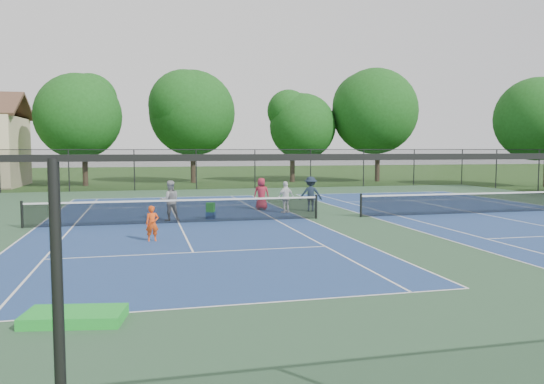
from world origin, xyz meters
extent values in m
plane|color=#234716|center=(0.00, 0.00, 0.00)|extent=(140.00, 140.00, 0.00)
cube|color=#30553A|center=(0.00, 0.00, 0.00)|extent=(36.00, 36.00, 0.01)
cube|color=navy|center=(-7.00, 0.00, 0.01)|extent=(10.97, 23.77, 0.00)
cube|color=white|center=(-7.00, 11.88, 0.01)|extent=(10.97, 0.06, 0.00)
cube|color=white|center=(-7.00, -11.88, 0.01)|extent=(10.97, 0.06, 0.00)
cube|color=white|center=(-12.48, 0.00, 0.01)|extent=(0.06, 23.77, 0.00)
cube|color=white|center=(-1.51, 0.00, 0.01)|extent=(0.06, 23.77, 0.00)
cube|color=white|center=(-11.12, 0.00, 0.01)|extent=(0.06, 23.77, 0.00)
cube|color=white|center=(-2.88, 0.00, 0.01)|extent=(0.06, 23.77, 0.00)
cube|color=white|center=(-7.00, 6.40, 0.01)|extent=(8.23, 0.06, 0.00)
cube|color=white|center=(-7.00, -6.40, 0.01)|extent=(8.23, 0.06, 0.00)
cube|color=white|center=(-7.00, 0.00, 0.01)|extent=(0.06, 12.80, 0.00)
cylinder|color=black|center=(-12.95, 0.00, 0.54)|extent=(0.10, 0.10, 1.07)
cylinder|color=black|center=(-1.05, 0.00, 0.54)|extent=(0.10, 0.10, 1.07)
cube|color=black|center=(-7.00, 0.00, 0.47)|extent=(11.90, 0.01, 0.90)
cube|color=white|center=(-7.00, 0.00, 0.95)|extent=(11.90, 0.04, 0.07)
cube|color=navy|center=(7.00, 0.00, 0.01)|extent=(10.97, 23.77, 0.00)
cube|color=white|center=(7.00, 11.88, 0.01)|extent=(10.97, 0.06, 0.00)
cube|color=white|center=(1.51, 0.00, 0.01)|extent=(0.06, 23.77, 0.00)
cube|color=white|center=(2.88, 0.00, 0.01)|extent=(0.06, 23.77, 0.00)
cube|color=white|center=(7.00, 6.40, 0.01)|extent=(8.23, 0.06, 0.00)
cube|color=white|center=(7.00, 0.00, 0.01)|extent=(0.06, 12.80, 0.00)
cylinder|color=black|center=(1.05, 0.00, 0.54)|extent=(0.10, 0.10, 1.07)
cube|color=black|center=(7.00, 0.00, 0.47)|extent=(11.90, 0.01, 0.90)
cube|color=white|center=(7.00, 0.00, 0.95)|extent=(11.90, 0.04, 0.07)
cylinder|color=black|center=(-18.00, 18.00, 1.50)|extent=(0.08, 0.08, 3.00)
cylinder|color=black|center=(-13.50, 18.00, 1.50)|extent=(0.08, 0.08, 3.00)
cylinder|color=black|center=(-9.00, 18.00, 1.50)|extent=(0.08, 0.08, 3.00)
cylinder|color=black|center=(-9.00, -18.00, 1.50)|extent=(0.08, 0.08, 3.00)
cylinder|color=black|center=(-4.50, 18.00, 1.50)|extent=(0.08, 0.08, 3.00)
cylinder|color=black|center=(0.00, 18.00, 1.50)|extent=(0.08, 0.08, 3.00)
cylinder|color=black|center=(4.50, 18.00, 1.50)|extent=(0.08, 0.08, 3.00)
cylinder|color=black|center=(9.00, 18.00, 1.50)|extent=(0.08, 0.08, 3.00)
cylinder|color=black|center=(13.50, 18.00, 1.50)|extent=(0.08, 0.08, 3.00)
cylinder|color=black|center=(18.00, 18.00, 1.50)|extent=(0.08, 0.08, 3.00)
cylinder|color=black|center=(18.00, 9.00, 1.50)|extent=(0.08, 0.08, 3.00)
cylinder|color=black|center=(18.00, 13.50, 1.50)|extent=(0.08, 0.08, 3.00)
cube|color=black|center=(0.00, 18.00, 1.50)|extent=(36.00, 0.01, 3.00)
cube|color=black|center=(0.00, 18.00, 3.00)|extent=(36.00, 0.05, 0.05)
cylinder|color=#2D2116|center=(-13.00, 24.00, 1.89)|extent=(0.44, 0.44, 3.78)
sphere|color=#133D10|center=(-13.00, 24.00, 5.65)|extent=(6.80, 6.80, 6.80)
sphere|color=#133D10|center=(-13.00, 24.00, 6.31)|extent=(5.58, 5.58, 5.58)
sphere|color=#133D10|center=(-13.00, 24.00, 6.98)|extent=(4.35, 4.35, 4.35)
cylinder|color=#2D2116|center=(-4.00, 26.00, 2.07)|extent=(0.44, 0.44, 4.14)
sphere|color=#133D10|center=(-4.00, 26.00, 6.23)|extent=(7.60, 7.60, 7.60)
sphere|color=#133D10|center=(-4.00, 26.00, 6.85)|extent=(6.23, 6.23, 6.23)
sphere|color=#133D10|center=(-4.00, 26.00, 7.48)|extent=(4.86, 4.86, 4.86)
cylinder|color=#2D2116|center=(5.00, 25.00, 1.71)|extent=(0.44, 0.44, 3.42)
sphere|color=#133D10|center=(5.00, 25.00, 5.07)|extent=(6.00, 6.00, 6.00)
sphere|color=#133D10|center=(5.00, 25.00, 5.77)|extent=(4.92, 4.92, 4.92)
sphere|color=#133D10|center=(5.00, 25.00, 6.48)|extent=(3.84, 3.84, 3.84)
cylinder|color=#2D2116|center=(13.00, 24.00, 2.16)|extent=(0.44, 0.44, 4.32)
sphere|color=#133D10|center=(13.00, 24.00, 6.46)|extent=(7.80, 7.80, 7.80)
sphere|color=#133D10|center=(13.00, 24.00, 7.08)|extent=(6.40, 6.40, 6.40)
sphere|color=#133D10|center=(13.00, 24.00, 7.69)|extent=(4.99, 4.99, 4.99)
imported|color=#FF4C10|center=(-8.13, -4.10, 0.59)|extent=(0.45, 0.32, 1.18)
imported|color=#999A9C|center=(-7.30, 0.87, 0.86)|extent=(0.89, 0.72, 1.72)
imported|color=white|center=(-1.81, 2.29, 0.76)|extent=(0.96, 0.68, 1.52)
imported|color=#172233|center=(-0.44, 2.69, 0.85)|extent=(1.23, 0.89, 1.70)
imported|color=maroon|center=(-2.63, 3.93, 0.80)|extent=(0.85, 0.62, 1.61)
cube|color=navy|center=(-5.56, 0.99, 0.16)|extent=(0.46, 0.39, 0.31)
cube|color=#1B9924|center=(-5.56, 0.99, 0.51)|extent=(0.42, 0.39, 0.40)
cube|color=green|center=(-9.62, -12.21, 0.11)|extent=(1.84, 1.19, 0.20)
camera|label=1|loc=(-8.40, -21.92, 3.07)|focal=35.00mm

